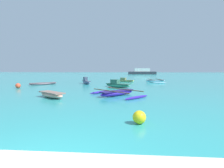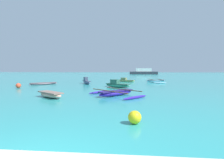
{
  "view_description": "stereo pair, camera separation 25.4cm",
  "coord_description": "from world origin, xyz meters",
  "px_view_note": "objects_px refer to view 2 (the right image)",
  "views": [
    {
      "loc": [
        1.96,
        -2.88,
        2.08
      ],
      "look_at": [
        0.3,
        18.69,
        0.25
      ],
      "focal_mm": 28.0,
      "sensor_mm": 36.0,
      "label": 1
    },
    {
      "loc": [
        2.21,
        -2.86,
        2.08
      ],
      "look_at": [
        0.3,
        18.69,
        0.25
      ],
      "focal_mm": 28.0,
      "sensor_mm": 36.0,
      "label": 2
    }
  ],
  "objects_px": {
    "moored_boat_0": "(156,81)",
    "mooring_buoy_2": "(18,86)",
    "moored_boat_3": "(44,83)",
    "moored_boat_6": "(116,93)",
    "distant_ferry": "(144,72)",
    "mooring_buoy_1": "(135,117)",
    "moored_boat_1": "(86,81)",
    "moored_boat_4": "(117,85)",
    "moored_boat_5": "(126,80)",
    "moored_boat_2": "(50,94)"
  },
  "relations": [
    {
      "from": "moored_boat_3",
      "to": "moored_boat_6",
      "type": "height_order",
      "value": "moored_boat_6"
    },
    {
      "from": "moored_boat_5",
      "to": "moored_boat_6",
      "type": "xyz_separation_m",
      "value": [
        -0.57,
        -15.31,
        -0.02
      ]
    },
    {
      "from": "moored_boat_6",
      "to": "mooring_buoy_1",
      "type": "relative_size",
      "value": 9.22
    },
    {
      "from": "moored_boat_5",
      "to": "mooring_buoy_1",
      "type": "relative_size",
      "value": 6.08
    },
    {
      "from": "moored_boat_1",
      "to": "moored_boat_3",
      "type": "distance_m",
      "value": 5.79
    },
    {
      "from": "moored_boat_6",
      "to": "mooring_buoy_2",
      "type": "bearing_deg",
      "value": 110.31
    },
    {
      "from": "moored_boat_2",
      "to": "moored_boat_6",
      "type": "distance_m",
      "value": 4.94
    },
    {
      "from": "moored_boat_0",
      "to": "moored_boat_2",
      "type": "height_order",
      "value": "moored_boat_0"
    },
    {
      "from": "moored_boat_6",
      "to": "mooring_buoy_1",
      "type": "distance_m",
      "value": 7.16
    },
    {
      "from": "moored_boat_3",
      "to": "moored_boat_5",
      "type": "relative_size",
      "value": 1.05
    },
    {
      "from": "moored_boat_0",
      "to": "moored_boat_5",
      "type": "relative_size",
      "value": 1.52
    },
    {
      "from": "moored_boat_3",
      "to": "moored_boat_0",
      "type": "bearing_deg",
      "value": -21.24
    },
    {
      "from": "moored_boat_5",
      "to": "moored_boat_3",
      "type": "bearing_deg",
      "value": -123.62
    },
    {
      "from": "moored_boat_4",
      "to": "distant_ferry",
      "type": "xyz_separation_m",
      "value": [
        7.75,
        52.8,
        0.7
      ]
    },
    {
      "from": "moored_boat_1",
      "to": "distant_ferry",
      "type": "bearing_deg",
      "value": 138.61
    },
    {
      "from": "moored_boat_3",
      "to": "moored_boat_6",
      "type": "xyz_separation_m",
      "value": [
        10.45,
        -9.03,
        0.06
      ]
    },
    {
      "from": "moored_boat_5",
      "to": "moored_boat_2",
      "type": "bearing_deg",
      "value": -80.99
    },
    {
      "from": "moored_boat_0",
      "to": "moored_boat_4",
      "type": "xyz_separation_m",
      "value": [
        -5.67,
        -8.1,
        0.09
      ]
    },
    {
      "from": "moored_boat_1",
      "to": "mooring_buoy_1",
      "type": "bearing_deg",
      "value": -8.01
    },
    {
      "from": "moored_boat_1",
      "to": "moored_boat_0",
      "type": "bearing_deg",
      "value": 82.05
    },
    {
      "from": "mooring_buoy_1",
      "to": "mooring_buoy_2",
      "type": "distance_m",
      "value": 17.01
    },
    {
      "from": "moored_boat_4",
      "to": "moored_boat_5",
      "type": "height_order",
      "value": "moored_boat_4"
    },
    {
      "from": "moored_boat_1",
      "to": "moored_boat_4",
      "type": "height_order",
      "value": "moored_boat_1"
    },
    {
      "from": "moored_boat_3",
      "to": "moored_boat_4",
      "type": "distance_m",
      "value": 10.5
    },
    {
      "from": "moored_boat_6",
      "to": "mooring_buoy_1",
      "type": "bearing_deg",
      "value": -127.72
    },
    {
      "from": "moored_boat_4",
      "to": "moored_boat_5",
      "type": "bearing_deg",
      "value": 112.34
    },
    {
      "from": "mooring_buoy_2",
      "to": "distant_ferry",
      "type": "distance_m",
      "value": 57.67
    },
    {
      "from": "moored_boat_1",
      "to": "distant_ferry",
      "type": "height_order",
      "value": "distant_ferry"
    },
    {
      "from": "moored_boat_5",
      "to": "distant_ferry",
      "type": "height_order",
      "value": "distant_ferry"
    },
    {
      "from": "moored_boat_2",
      "to": "distant_ferry",
      "type": "xyz_separation_m",
      "value": [
        12.22,
        60.58,
        0.78
      ]
    },
    {
      "from": "moored_boat_5",
      "to": "moored_boat_4",
      "type": "bearing_deg",
      "value": -68.79
    },
    {
      "from": "moored_boat_5",
      "to": "distant_ferry",
      "type": "relative_size",
      "value": 0.27
    },
    {
      "from": "moored_boat_0",
      "to": "mooring_buoy_2",
      "type": "distance_m",
      "value": 19.28
    },
    {
      "from": "distant_ferry",
      "to": "moored_boat_3",
      "type": "bearing_deg",
      "value": -109.65
    },
    {
      "from": "moored_boat_4",
      "to": "distant_ferry",
      "type": "bearing_deg",
      "value": 109.49
    },
    {
      "from": "moored_boat_1",
      "to": "moored_boat_2",
      "type": "xyz_separation_m",
      "value": [
        0.25,
        -12.31,
        -0.1
      ]
    },
    {
      "from": "moored_boat_2",
      "to": "moored_boat_5",
      "type": "distance_m",
      "value": 17.5
    },
    {
      "from": "distant_ferry",
      "to": "mooring_buoy_1",
      "type": "bearing_deg",
      "value": -95.43
    },
    {
      "from": "mooring_buoy_2",
      "to": "distant_ferry",
      "type": "relative_size",
      "value": 0.05
    },
    {
      "from": "moored_boat_1",
      "to": "mooring_buoy_1",
      "type": "height_order",
      "value": "moored_boat_1"
    },
    {
      "from": "moored_boat_3",
      "to": "mooring_buoy_1",
      "type": "height_order",
      "value": "mooring_buoy_1"
    },
    {
      "from": "moored_boat_0",
      "to": "moored_boat_5",
      "type": "height_order",
      "value": "moored_boat_5"
    },
    {
      "from": "moored_boat_1",
      "to": "moored_boat_6",
      "type": "relative_size",
      "value": 0.72
    },
    {
      "from": "mooring_buoy_2",
      "to": "moored_boat_1",
      "type": "bearing_deg",
      "value": 45.63
    },
    {
      "from": "moored_boat_0",
      "to": "distant_ferry",
      "type": "height_order",
      "value": "distant_ferry"
    },
    {
      "from": "moored_boat_4",
      "to": "mooring_buoy_2",
      "type": "distance_m",
      "value": 11.03
    },
    {
      "from": "moored_boat_0",
      "to": "moored_boat_2",
      "type": "relative_size",
      "value": 1.83
    },
    {
      "from": "moored_boat_4",
      "to": "distant_ferry",
      "type": "relative_size",
      "value": 0.28
    },
    {
      "from": "moored_boat_1",
      "to": "moored_boat_6",
      "type": "xyz_separation_m",
      "value": [
        5.0,
        -10.96,
        -0.12
      ]
    },
    {
      "from": "moored_boat_1",
      "to": "moored_boat_6",
      "type": "bearing_deg",
      "value": -2.37
    }
  ]
}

